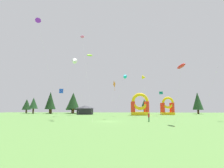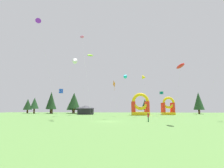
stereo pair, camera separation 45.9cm
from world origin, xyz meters
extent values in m
plane|color=#5B8C42|center=(0.00, 0.00, 0.00)|extent=(120.00, 120.00, 0.00)
ellipsoid|color=red|center=(12.92, -5.86, 9.89)|extent=(1.27, 2.82, 1.01)
cylinder|color=silver|center=(12.79, -3.76, 4.95)|extent=(0.26, 4.21, 9.90)
ellipsoid|color=#EA599E|center=(-6.69, 4.03, 19.64)|extent=(1.83, 2.15, 0.99)
cylinder|color=silver|center=(-4.85, 1.17, 9.82)|extent=(3.71, 5.74, 19.64)
cone|color=white|center=(-12.86, 19.92, 17.95)|extent=(1.94, 2.14, 2.16)
cylinder|color=silver|center=(-15.35, 19.76, 8.98)|extent=(4.99, 0.33, 17.95)
cone|color=purple|center=(-20.69, 9.70, 26.77)|extent=(2.03, 1.98, 1.55)
cylinder|color=silver|center=(-17.77, 11.43, 13.38)|extent=(5.85, 3.47, 26.77)
pyramid|color=orange|center=(1.01, 7.46, 8.51)|extent=(0.75, 1.27, 1.25)
cylinder|color=orange|center=(0.93, 7.42, 7.71)|extent=(0.04, 0.04, 1.58)
cylinder|color=silver|center=(0.24, 5.91, 4.25)|extent=(1.38, 3.04, 8.51)
cone|color=yellow|center=(9.45, 17.45, 11.84)|extent=(1.35, 1.30, 1.39)
cylinder|color=silver|center=(9.34, 15.36, 5.92)|extent=(0.24, 4.20, 11.85)
ellipsoid|color=#8CD826|center=(-9.73, 30.86, 23.05)|extent=(2.76, 3.77, 1.73)
cylinder|color=silver|center=(-11.11, 27.99, 11.52)|extent=(2.77, 5.74, 23.05)
cone|color=#19B7CC|center=(3.57, 19.61, 12.56)|extent=(1.69, 1.66, 1.35)
cylinder|color=silver|center=(1.87, 20.39, 6.28)|extent=(3.40, 1.59, 12.57)
cube|color=blue|center=(-11.52, 4.50, 6.37)|extent=(1.13, 1.13, 0.44)
cube|color=blue|center=(-11.52, 4.50, 6.90)|extent=(1.13, 1.13, 0.44)
cylinder|color=silver|center=(-10.82, 4.85, 3.32)|extent=(1.42, 0.71, 6.63)
cube|color=#0C7F7A|center=(15.89, 23.99, 7.35)|extent=(1.19, 1.19, 0.40)
cube|color=#0C7F7A|center=(15.89, 23.99, 7.83)|extent=(1.19, 1.19, 0.40)
cylinder|color=silver|center=(14.82, 23.41, 3.79)|extent=(2.15, 1.18, 7.59)
cylinder|color=silver|center=(23.80, 4.28, 10.03)|extent=(7.56, 0.31, 20.06)
cylinder|color=#33723F|center=(7.95, -0.26, 0.45)|extent=(0.17, 0.17, 0.91)
cylinder|color=#33723F|center=(8.02, -0.42, 0.45)|extent=(0.17, 0.17, 0.91)
cylinder|color=#B21E26|center=(7.98, -0.34, 1.26)|extent=(0.42, 0.42, 0.72)
sphere|color=#9E704C|center=(7.98, -0.34, 1.75)|extent=(0.25, 0.25, 0.25)
cube|color=yellow|center=(9.16, 28.69, 0.57)|extent=(6.24, 4.76, 1.14)
cylinder|color=red|center=(6.71, 26.98, 2.99)|extent=(1.33, 1.33, 3.70)
cylinder|color=red|center=(11.61, 26.98, 2.99)|extent=(1.33, 1.33, 3.70)
cylinder|color=red|center=(6.71, 30.40, 2.99)|extent=(1.33, 1.33, 3.70)
cylinder|color=red|center=(11.61, 30.40, 2.99)|extent=(1.33, 1.33, 3.70)
torus|color=yellow|center=(9.16, 26.98, 4.84)|extent=(5.97, 1.07, 5.97)
cube|color=yellow|center=(19.92, 32.66, 0.46)|extent=(4.61, 3.87, 0.92)
cylinder|color=red|center=(18.15, 31.27, 2.71)|extent=(1.08, 1.08, 3.58)
cylinder|color=red|center=(21.68, 31.27, 2.71)|extent=(1.08, 1.08, 3.58)
cylinder|color=red|center=(18.15, 34.06, 2.71)|extent=(1.08, 1.08, 3.58)
cylinder|color=red|center=(21.68, 34.06, 2.71)|extent=(1.08, 1.08, 3.58)
torus|color=yellow|center=(19.92, 31.27, 4.50)|extent=(4.39, 0.87, 4.39)
cube|color=black|center=(-11.53, 32.93, 1.19)|extent=(5.80, 3.30, 2.38)
pyramid|color=#3F3F47|center=(-11.53, 32.93, 2.93)|extent=(5.80, 3.30, 1.09)
cylinder|color=#4C331E|center=(-41.51, 44.92, 0.81)|extent=(0.72, 0.72, 1.62)
cone|color=#193819|center=(-41.51, 44.92, 4.13)|extent=(3.99, 3.99, 5.02)
cylinder|color=#4C331E|center=(-36.19, 40.78, 1.08)|extent=(0.68, 0.68, 2.15)
cone|color=#1E4221|center=(-36.19, 40.78, 4.61)|extent=(3.76, 3.76, 4.92)
cylinder|color=#4C331E|center=(-30.24, 44.60, 0.97)|extent=(0.84, 0.84, 1.94)
cone|color=#193819|center=(-30.24, 44.60, 5.93)|extent=(4.68, 4.68, 7.98)
cylinder|color=#4C331E|center=(-28.02, 40.50, 0.96)|extent=(0.69, 0.69, 1.92)
cone|color=#193819|center=(-28.02, 40.50, 4.51)|extent=(3.81, 3.81, 5.19)
cylinder|color=#4C331E|center=(-20.02, 45.87, 0.78)|extent=(1.14, 1.14, 1.57)
cone|color=#234C1E|center=(-20.02, 45.87, 5.37)|extent=(6.34, 6.34, 7.61)
cylinder|color=#4C331E|center=(-18.96, 42.82, 1.10)|extent=(0.96, 0.96, 2.21)
cone|color=#193819|center=(-18.96, 42.82, 5.74)|extent=(5.34, 5.34, 7.07)
cylinder|color=#4C331E|center=(12.85, 44.88, 0.86)|extent=(0.64, 0.64, 1.72)
cone|color=#1E4221|center=(12.85, 44.88, 4.08)|extent=(3.54, 3.54, 4.72)
cylinder|color=#4C331E|center=(34.93, 41.37, 0.87)|extent=(0.77, 0.77, 1.74)
cone|color=#1E4221|center=(34.93, 41.37, 5.43)|extent=(4.29, 4.29, 7.38)
camera|label=1|loc=(2.58, -36.53, 2.93)|focal=28.65mm
camera|label=2|loc=(3.04, -36.50, 2.93)|focal=28.65mm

